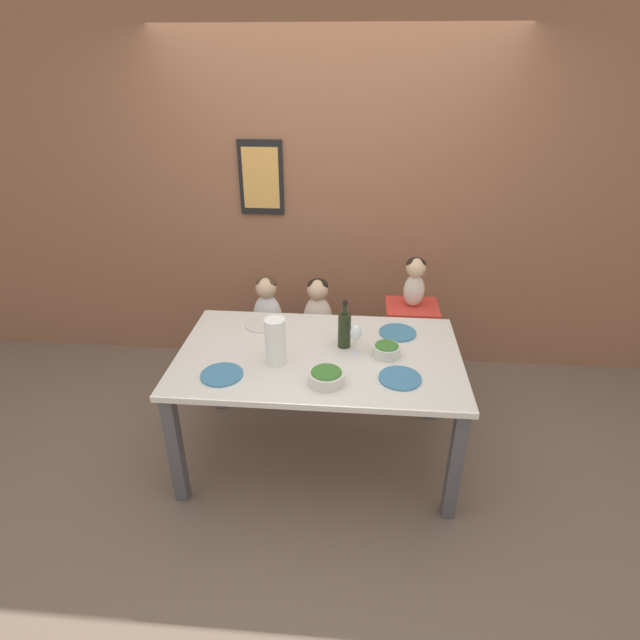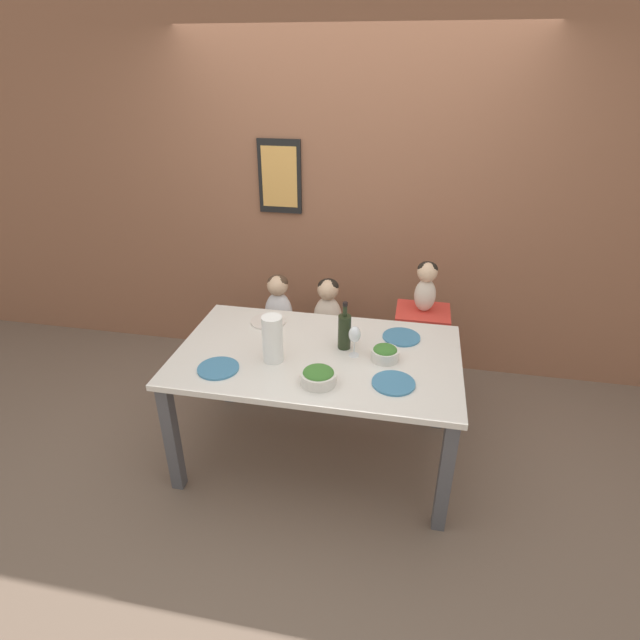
{
  "view_description": "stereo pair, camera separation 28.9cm",
  "coord_description": "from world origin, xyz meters",
  "px_view_note": "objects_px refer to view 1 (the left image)",
  "views": [
    {
      "loc": [
        0.21,
        -2.48,
        2.29
      ],
      "look_at": [
        0.0,
        0.07,
        0.94
      ],
      "focal_mm": 28.0,
      "sensor_mm": 36.0,
      "label": 1
    },
    {
      "loc": [
        0.5,
        -2.44,
        2.29
      ],
      "look_at": [
        0.0,
        0.07,
        0.94
      ],
      "focal_mm": 28.0,
      "sensor_mm": 36.0,
      "label": 2
    }
  ],
  "objects_px": {
    "chair_far_left": "(269,344)",
    "salad_bowl_large": "(326,376)",
    "wine_bottle": "(344,329)",
    "dinner_plate_back_left": "(263,324)",
    "chair_right_highchair": "(410,327)",
    "dinner_plate_front_left": "(222,375)",
    "chair_far_center": "(318,346)",
    "dinner_plate_front_right": "(400,378)",
    "person_child_left": "(267,306)",
    "wine_glass_near": "(356,333)",
    "person_baby_right": "(415,278)",
    "salad_bowl_small": "(386,349)",
    "dinner_plate_back_right": "(398,333)",
    "person_child_center": "(318,308)",
    "paper_towel_roll": "(275,341)"
  },
  "relations": [
    {
      "from": "chair_far_left",
      "to": "salad_bowl_large",
      "type": "bearing_deg",
      "value": -63.52
    },
    {
      "from": "wine_bottle",
      "to": "dinner_plate_back_left",
      "type": "xyz_separation_m",
      "value": [
        -0.53,
        0.22,
        -0.11
      ]
    },
    {
      "from": "chair_right_highchair",
      "to": "dinner_plate_front_left",
      "type": "xyz_separation_m",
      "value": [
        -1.11,
        -0.99,
        0.19
      ]
    },
    {
      "from": "chair_far_center",
      "to": "dinner_plate_front_right",
      "type": "bearing_deg",
      "value": -60.8
    },
    {
      "from": "person_child_left",
      "to": "wine_glass_near",
      "type": "xyz_separation_m",
      "value": [
        0.65,
        -0.7,
        0.2
      ]
    },
    {
      "from": "wine_bottle",
      "to": "dinner_plate_front_right",
      "type": "height_order",
      "value": "wine_bottle"
    },
    {
      "from": "wine_glass_near",
      "to": "chair_far_left",
      "type": "bearing_deg",
      "value": 133.0
    },
    {
      "from": "person_baby_right",
      "to": "salad_bowl_small",
      "type": "distance_m",
      "value": 0.75
    },
    {
      "from": "chair_right_highchair",
      "to": "chair_far_left",
      "type": "bearing_deg",
      "value": 180.0
    },
    {
      "from": "person_child_left",
      "to": "wine_bottle",
      "type": "height_order",
      "value": "wine_bottle"
    },
    {
      "from": "chair_far_center",
      "to": "wine_bottle",
      "type": "bearing_deg",
      "value": -71.09
    },
    {
      "from": "chair_far_left",
      "to": "dinner_plate_back_left",
      "type": "distance_m",
      "value": 0.55
    },
    {
      "from": "person_baby_right",
      "to": "wine_bottle",
      "type": "bearing_deg",
      "value": -126.46
    },
    {
      "from": "salad_bowl_small",
      "to": "salad_bowl_large",
      "type": "bearing_deg",
      "value": -137.28
    },
    {
      "from": "person_baby_right",
      "to": "chair_right_highchair",
      "type": "bearing_deg",
      "value": -90.0
    },
    {
      "from": "dinner_plate_back_right",
      "to": "dinner_plate_front_right",
      "type": "distance_m",
      "value": 0.5
    },
    {
      "from": "chair_far_left",
      "to": "dinner_plate_back_right",
      "type": "height_order",
      "value": "dinner_plate_back_right"
    },
    {
      "from": "person_baby_right",
      "to": "dinner_plate_back_left",
      "type": "relative_size",
      "value": 1.53
    },
    {
      "from": "chair_far_center",
      "to": "dinner_plate_back_left",
      "type": "height_order",
      "value": "dinner_plate_back_left"
    },
    {
      "from": "chair_far_center",
      "to": "salad_bowl_large",
      "type": "xyz_separation_m",
      "value": [
        0.13,
        -1.01,
        0.42
      ]
    },
    {
      "from": "chair_right_highchair",
      "to": "person_child_center",
      "type": "bearing_deg",
      "value": 179.9
    },
    {
      "from": "chair_right_highchair",
      "to": "salad_bowl_large",
      "type": "relative_size",
      "value": 3.87
    },
    {
      "from": "chair_far_center",
      "to": "dinner_plate_front_left",
      "type": "distance_m",
      "value": 1.15
    },
    {
      "from": "chair_right_highchair",
      "to": "wine_bottle",
      "type": "xyz_separation_m",
      "value": [
        -0.46,
        -0.62,
        0.3
      ]
    },
    {
      "from": "paper_towel_roll",
      "to": "dinner_plate_front_left",
      "type": "relative_size",
      "value": 1.2
    },
    {
      "from": "paper_towel_roll",
      "to": "chair_far_left",
      "type": "bearing_deg",
      "value": 103.84
    },
    {
      "from": "wine_bottle",
      "to": "dinner_plate_front_right",
      "type": "distance_m",
      "value": 0.46
    },
    {
      "from": "salad_bowl_large",
      "to": "dinner_plate_back_left",
      "type": "distance_m",
      "value": 0.76
    },
    {
      "from": "paper_towel_roll",
      "to": "person_baby_right",
      "type": "bearing_deg",
      "value": 45.11
    },
    {
      "from": "paper_towel_roll",
      "to": "dinner_plate_front_right",
      "type": "distance_m",
      "value": 0.71
    },
    {
      "from": "wine_glass_near",
      "to": "salad_bowl_small",
      "type": "distance_m",
      "value": 0.2
    },
    {
      "from": "paper_towel_roll",
      "to": "dinner_plate_back_left",
      "type": "xyz_separation_m",
      "value": [
        -0.16,
        0.44,
        -0.13
      ]
    },
    {
      "from": "wine_glass_near",
      "to": "dinner_plate_front_right",
      "type": "xyz_separation_m",
      "value": [
        0.24,
        -0.25,
        -0.13
      ]
    },
    {
      "from": "salad_bowl_large",
      "to": "dinner_plate_back_right",
      "type": "height_order",
      "value": "salad_bowl_large"
    },
    {
      "from": "chair_far_left",
      "to": "salad_bowl_large",
      "type": "xyz_separation_m",
      "value": [
        0.5,
        -1.01,
        0.42
      ]
    },
    {
      "from": "paper_towel_roll",
      "to": "person_child_left",
      "type": "bearing_deg",
      "value": 103.83
    },
    {
      "from": "chair_far_left",
      "to": "person_child_center",
      "type": "relative_size",
      "value": 0.98
    },
    {
      "from": "salad_bowl_large",
      "to": "person_child_center",
      "type": "bearing_deg",
      "value": 97.56
    },
    {
      "from": "chair_far_left",
      "to": "salad_bowl_small",
      "type": "relative_size",
      "value": 2.88
    },
    {
      "from": "chair_far_center",
      "to": "salad_bowl_large",
      "type": "bearing_deg",
      "value": -82.43
    },
    {
      "from": "person_child_left",
      "to": "dinner_plate_front_right",
      "type": "height_order",
      "value": "person_child_left"
    },
    {
      "from": "chair_right_highchair",
      "to": "dinner_plate_back_right",
      "type": "distance_m",
      "value": 0.49
    },
    {
      "from": "person_child_center",
      "to": "salad_bowl_small",
      "type": "height_order",
      "value": "person_child_center"
    },
    {
      "from": "chair_right_highchair",
      "to": "person_baby_right",
      "type": "xyz_separation_m",
      "value": [
        0.0,
        0.0,
        0.38
      ]
    },
    {
      "from": "person_child_center",
      "to": "salad_bowl_small",
      "type": "bearing_deg",
      "value": -56.93
    },
    {
      "from": "wine_bottle",
      "to": "salad_bowl_small",
      "type": "height_order",
      "value": "wine_bottle"
    },
    {
      "from": "paper_towel_roll",
      "to": "dinner_plate_back_right",
      "type": "bearing_deg",
      "value": 29.44
    },
    {
      "from": "person_child_center",
      "to": "wine_glass_near",
      "type": "xyz_separation_m",
      "value": [
        0.28,
        -0.7,
        0.2
      ]
    },
    {
      "from": "person_child_left",
      "to": "salad_bowl_large",
      "type": "distance_m",
      "value": 1.13
    },
    {
      "from": "salad_bowl_large",
      "to": "dinner_plate_back_left",
      "type": "relative_size",
      "value": 0.84
    }
  ]
}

